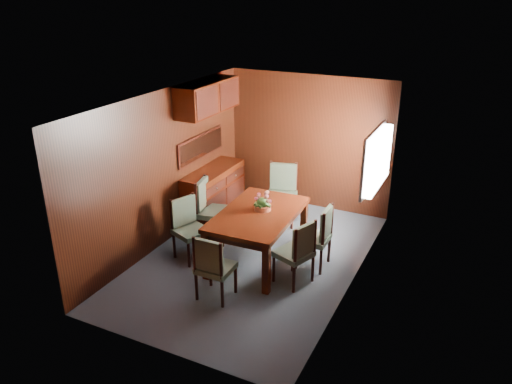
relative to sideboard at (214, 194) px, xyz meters
The scene contains 11 objects.
ground 1.66m from the sideboard, 38.66° to the right, with size 4.50×4.50×0.00m, color #3E4A55.
room_shell 1.78m from the sideboard, 30.23° to the right, with size 3.06×4.52×2.41m.
sideboard is the anchor object (origin of this frame).
dining_table 1.65m from the sideboard, 36.36° to the right, with size 1.09×1.69×0.77m.
chair_left_near 1.38m from the sideboard, 75.37° to the right, with size 0.56×0.57×0.94m.
chair_left_far 0.79m from the sideboard, 64.53° to the right, with size 0.55×0.57×1.02m.
chair_right_near 2.46m from the sideboard, 32.44° to the right, with size 0.55×0.57×0.94m.
chair_right_far 2.31m from the sideboard, 19.48° to the right, with size 0.44×0.46×0.95m.
chair_head 2.47m from the sideboard, 59.88° to the right, with size 0.44×0.42×0.92m.
chair_foot 1.19m from the sideboard, 19.61° to the left, with size 0.60×0.58×1.03m.
flower_centerpiece 1.66m from the sideboard, 32.83° to the right, with size 0.27×0.27×0.27m.
Camera 1 is at (2.88, -5.82, 3.81)m, focal length 35.00 mm.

